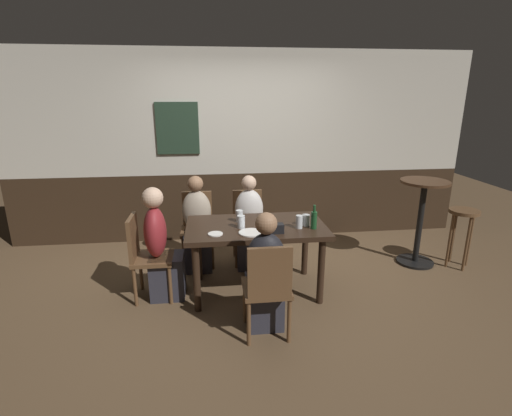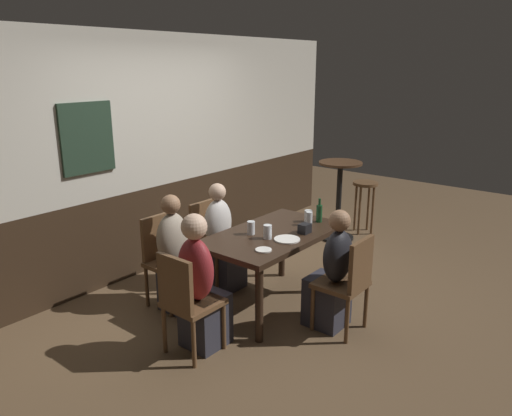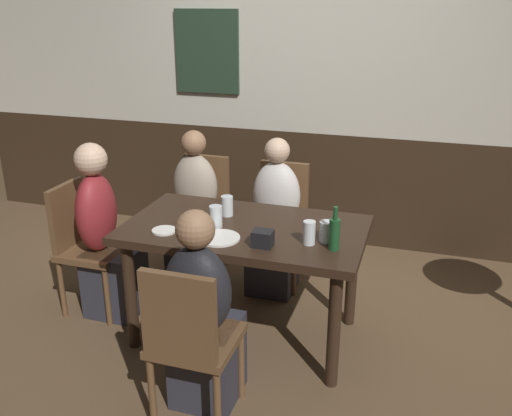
% 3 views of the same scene
% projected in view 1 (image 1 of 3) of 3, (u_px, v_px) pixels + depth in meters
% --- Properties ---
extents(ground_plane, '(12.00, 12.00, 0.00)m').
position_uv_depth(ground_plane, '(256.00, 290.00, 4.08)').
color(ground_plane, brown).
extents(wall_back, '(6.40, 0.13, 2.60)m').
position_uv_depth(wall_back, '(242.00, 148.00, 5.27)').
color(wall_back, '#332316').
rests_on(wall_back, ground_plane).
extents(dining_table, '(1.42, 0.81, 0.74)m').
position_uv_depth(dining_table, '(256.00, 234.00, 3.90)').
color(dining_table, black).
rests_on(dining_table, ground_plane).
extents(chair_mid_far, '(0.40, 0.40, 0.88)m').
position_uv_depth(chair_mid_far, '(248.00, 222.00, 4.72)').
color(chair_mid_far, brown).
rests_on(chair_mid_far, ground_plane).
extents(chair_head_west, '(0.40, 0.40, 0.88)m').
position_uv_depth(chair_head_west, '(145.00, 253.00, 3.81)').
color(chair_head_west, brown).
rests_on(chair_head_west, ground_plane).
extents(chair_mid_near, '(0.40, 0.40, 0.88)m').
position_uv_depth(chair_mid_near, '(268.00, 285.00, 3.16)').
color(chair_mid_near, brown).
rests_on(chair_mid_near, ground_plane).
extents(chair_left_far, '(0.40, 0.40, 0.88)m').
position_uv_depth(chair_left_far, '(198.00, 224.00, 4.65)').
color(chair_left_far, brown).
rests_on(chair_left_far, ground_plane).
extents(person_mid_far, '(0.34, 0.37, 1.11)m').
position_uv_depth(person_mid_far, '(250.00, 229.00, 4.57)').
color(person_mid_far, '#2D2D38').
rests_on(person_mid_far, ground_plane).
extents(person_head_west, '(0.37, 0.34, 1.17)m').
position_uv_depth(person_head_west, '(161.00, 252.00, 3.83)').
color(person_head_west, '#2D2D38').
rests_on(person_head_west, ground_plane).
extents(person_mid_near, '(0.34, 0.37, 1.10)m').
position_uv_depth(person_mid_near, '(265.00, 280.00, 3.33)').
color(person_mid_near, '#2D2D38').
rests_on(person_mid_near, ground_plane).
extents(person_left_far, '(0.34, 0.37, 1.12)m').
position_uv_depth(person_left_far, '(197.00, 231.00, 4.50)').
color(person_left_far, '#2D2D38').
rests_on(person_left_far, ground_plane).
extents(tumbler_water, '(0.08, 0.08, 0.12)m').
position_uv_depth(tumbler_water, '(306.00, 221.00, 3.84)').
color(tumbler_water, silver).
rests_on(tumbler_water, dining_table).
extents(beer_glass_half, '(0.08, 0.08, 0.13)m').
position_uv_depth(beer_glass_half, '(241.00, 223.00, 3.78)').
color(beer_glass_half, silver).
rests_on(beer_glass_half, dining_table).
extents(pint_glass_pale, '(0.07, 0.07, 0.13)m').
position_uv_depth(pint_glass_pale, '(299.00, 223.00, 3.77)').
color(pint_glass_pale, silver).
rests_on(pint_glass_pale, dining_table).
extents(highball_clear, '(0.07, 0.07, 0.12)m').
position_uv_depth(highball_clear, '(239.00, 217.00, 3.96)').
color(highball_clear, silver).
rests_on(highball_clear, dining_table).
extents(beer_bottle_green, '(0.06, 0.06, 0.24)m').
position_uv_depth(beer_bottle_green, '(314.00, 219.00, 3.75)').
color(beer_bottle_green, '#194723').
rests_on(beer_bottle_green, dining_table).
extents(plate_white_large, '(0.24, 0.24, 0.01)m').
position_uv_depth(plate_white_large, '(251.00, 233.00, 3.65)').
color(plate_white_large, white).
rests_on(plate_white_large, dining_table).
extents(plate_white_small, '(0.14, 0.14, 0.01)m').
position_uv_depth(plate_white_small, '(215.00, 234.00, 3.61)').
color(plate_white_small, white).
rests_on(plate_white_small, dining_table).
extents(condiment_caddy, '(0.11, 0.09, 0.09)m').
position_uv_depth(condiment_caddy, '(278.00, 228.00, 3.65)').
color(condiment_caddy, black).
rests_on(condiment_caddy, dining_table).
extents(side_bar_table, '(0.56, 0.56, 1.05)m').
position_uv_depth(side_bar_table, '(421.00, 216.00, 4.57)').
color(side_bar_table, black).
rests_on(side_bar_table, ground_plane).
extents(bar_stool, '(0.34, 0.34, 0.72)m').
position_uv_depth(bar_stool, '(463.00, 222.00, 4.49)').
color(bar_stool, brown).
rests_on(bar_stool, ground_plane).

